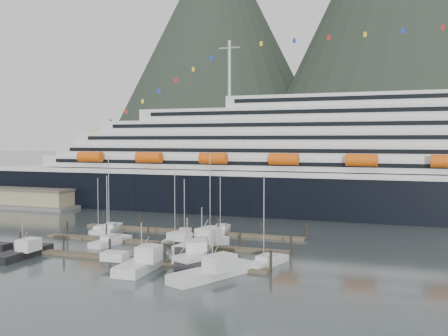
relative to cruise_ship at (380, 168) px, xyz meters
The scene contains 20 objects.
ground 63.76m from the cruise_ship, 118.66° to the right, with size 1600.00×1600.00×0.00m, color #404A4B.
mountains 555.11m from the cruise_ship, 87.59° to the left, with size 870.00×440.00×420.00m.
cruise_ship is the anchor object (origin of this frame).
warehouse 103.31m from the cruise_ship, behind, with size 46.00×20.00×5.80m.
dock_near 74.63m from the cruise_ship, 118.31° to the right, with size 48.18×2.28×3.20m.
dock_mid 63.65m from the cruise_ship, 123.96° to the right, with size 48.18×2.28×3.20m.
dock_far 53.59m from the cruise_ship, 131.95° to the right, with size 48.18×2.28×3.20m.
sailboat_a 70.93m from the cruise_ship, 128.65° to the right, with size 3.42×9.89×13.07m.
sailboat_b 70.00m from the cruise_ship, 140.03° to the right, with size 4.88×8.89×11.62m.
sailboat_c 56.19m from the cruise_ship, 128.34° to the right, with size 5.99×9.77×11.91m.
sailboat_d 59.53m from the cruise_ship, 125.22° to the right, with size 3.67×10.50×15.02m.
sailboat_e 67.73m from the cruise_ship, 140.32° to the right, with size 5.70×10.75×16.34m.
sailboat_f 47.83m from the cruise_ship, 128.76° to the right, with size 4.61×9.79×11.93m.
sailboat_g 50.88m from the cruise_ship, 127.22° to the right, with size 4.93×11.21×16.71m.
sailboat_h 62.90m from the cruise_ship, 101.72° to the right, with size 4.93×9.72×13.78m.
trawler_a 86.56m from the cruise_ship, 126.85° to the right, with size 8.51×11.81×6.41m.
trawler_b 76.09m from the cruise_ship, 112.85° to the right, with size 9.02×11.83×7.60m.
trawler_c 72.97m from the cruise_ship, 104.34° to the right, with size 11.55×14.19×7.13m.
trawler_d 69.92m from the cruise_ship, 110.37° to the right, with size 11.61×13.84×8.02m.
trawler_e 60.26m from the cruise_ship, 116.56° to the right, with size 9.87×12.93×8.12m.
Camera 1 is at (38.34, -81.56, 18.91)m, focal length 42.00 mm.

